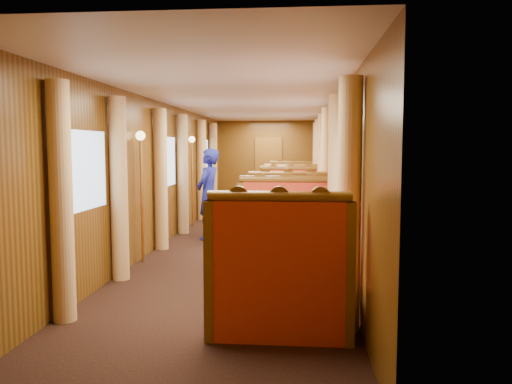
# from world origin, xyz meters

# --- Properties ---
(floor) EXTENTS (3.00, 12.00, 0.01)m
(floor) POSITION_xyz_m (0.00, 0.00, 0.00)
(floor) COLOR black
(floor) RESTS_ON ground
(ceiling) EXTENTS (3.00, 12.00, 0.01)m
(ceiling) POSITION_xyz_m (0.00, 0.00, 2.50)
(ceiling) COLOR silver
(ceiling) RESTS_ON wall_left
(wall_far) EXTENTS (3.00, 0.01, 2.50)m
(wall_far) POSITION_xyz_m (0.00, 6.00, 1.25)
(wall_far) COLOR brown
(wall_far) RESTS_ON floor
(wall_near) EXTENTS (3.00, 0.01, 2.50)m
(wall_near) POSITION_xyz_m (0.00, -6.00, 1.25)
(wall_near) COLOR brown
(wall_near) RESTS_ON floor
(wall_left) EXTENTS (0.01, 12.00, 2.50)m
(wall_left) POSITION_xyz_m (-1.50, 0.00, 1.25)
(wall_left) COLOR brown
(wall_left) RESTS_ON floor
(wall_right) EXTENTS (0.01, 12.00, 2.50)m
(wall_right) POSITION_xyz_m (1.50, 0.00, 1.25)
(wall_right) COLOR brown
(wall_right) RESTS_ON floor
(doorway_far) EXTENTS (0.80, 0.04, 2.00)m
(doorway_far) POSITION_xyz_m (0.00, 5.97, 1.00)
(doorway_far) COLOR brown
(doorway_far) RESTS_ON floor
(table_near) EXTENTS (1.05, 0.72, 0.75)m
(table_near) POSITION_xyz_m (0.75, -3.50, 0.38)
(table_near) COLOR white
(table_near) RESTS_ON floor
(banquette_near_fwd) EXTENTS (1.30, 0.55, 1.34)m
(banquette_near_fwd) POSITION_xyz_m (0.75, -4.51, 0.42)
(banquette_near_fwd) COLOR #B01317
(banquette_near_fwd) RESTS_ON floor
(banquette_near_aft) EXTENTS (1.30, 0.55, 1.34)m
(banquette_near_aft) POSITION_xyz_m (0.75, -2.49, 0.42)
(banquette_near_aft) COLOR #B01317
(banquette_near_aft) RESTS_ON floor
(table_mid) EXTENTS (1.05, 0.72, 0.75)m
(table_mid) POSITION_xyz_m (0.75, 0.00, 0.38)
(table_mid) COLOR white
(table_mid) RESTS_ON floor
(banquette_mid_fwd) EXTENTS (1.30, 0.55, 1.34)m
(banquette_mid_fwd) POSITION_xyz_m (0.75, -1.01, 0.42)
(banquette_mid_fwd) COLOR #B01317
(banquette_mid_fwd) RESTS_ON floor
(banquette_mid_aft) EXTENTS (1.30, 0.55, 1.34)m
(banquette_mid_aft) POSITION_xyz_m (0.75, 1.01, 0.42)
(banquette_mid_aft) COLOR #B01317
(banquette_mid_aft) RESTS_ON floor
(table_far) EXTENTS (1.05, 0.72, 0.75)m
(table_far) POSITION_xyz_m (0.75, 3.50, 0.38)
(table_far) COLOR white
(table_far) RESTS_ON floor
(banquette_far_fwd) EXTENTS (1.30, 0.55, 1.34)m
(banquette_far_fwd) POSITION_xyz_m (0.75, 2.49, 0.42)
(banquette_far_fwd) COLOR #B01317
(banquette_far_fwd) RESTS_ON floor
(banquette_far_aft) EXTENTS (1.30, 0.55, 1.34)m
(banquette_far_aft) POSITION_xyz_m (0.75, 4.51, 0.42)
(banquette_far_aft) COLOR #B01317
(banquette_far_aft) RESTS_ON floor
(tea_tray) EXTENTS (0.38, 0.31, 0.01)m
(tea_tray) POSITION_xyz_m (0.62, -3.53, 0.76)
(tea_tray) COLOR silver
(tea_tray) RESTS_ON table_near
(teapot_left) EXTENTS (0.18, 0.15, 0.12)m
(teapot_left) POSITION_xyz_m (0.55, -3.58, 0.81)
(teapot_left) COLOR silver
(teapot_left) RESTS_ON tea_tray
(teapot_right) EXTENTS (0.20, 0.17, 0.14)m
(teapot_right) POSITION_xyz_m (0.73, -3.60, 0.82)
(teapot_right) COLOR silver
(teapot_right) RESTS_ON tea_tray
(teapot_back) EXTENTS (0.20, 0.17, 0.13)m
(teapot_back) POSITION_xyz_m (0.61, -3.46, 0.82)
(teapot_back) COLOR silver
(teapot_back) RESTS_ON tea_tray
(fruit_plate) EXTENTS (0.21, 0.21, 0.05)m
(fruit_plate) POSITION_xyz_m (1.09, -3.65, 0.77)
(fruit_plate) COLOR white
(fruit_plate) RESTS_ON table_near
(cup_inboard) EXTENTS (0.08, 0.08, 0.26)m
(cup_inboard) POSITION_xyz_m (0.40, -3.34, 0.86)
(cup_inboard) COLOR white
(cup_inboard) RESTS_ON table_near
(cup_outboard) EXTENTS (0.08, 0.08, 0.26)m
(cup_outboard) POSITION_xyz_m (0.47, -3.30, 0.86)
(cup_outboard) COLOR white
(cup_outboard) RESTS_ON table_near
(rose_vase_mid) EXTENTS (0.06, 0.06, 0.36)m
(rose_vase_mid) POSITION_xyz_m (0.78, 0.02, 0.93)
(rose_vase_mid) COLOR silver
(rose_vase_mid) RESTS_ON table_mid
(rose_vase_far) EXTENTS (0.06, 0.06, 0.36)m
(rose_vase_far) POSITION_xyz_m (0.76, 3.47, 0.93)
(rose_vase_far) COLOR silver
(rose_vase_far) RESTS_ON table_far
(window_left_near) EXTENTS (0.01, 1.20, 0.90)m
(window_left_near) POSITION_xyz_m (-1.49, -3.50, 1.45)
(window_left_near) COLOR #96ADCE
(window_left_near) RESTS_ON wall_left
(curtain_left_near_a) EXTENTS (0.22, 0.22, 2.35)m
(curtain_left_near_a) POSITION_xyz_m (-1.38, -4.28, 1.18)
(curtain_left_near_a) COLOR #DEB171
(curtain_left_near_a) RESTS_ON floor
(curtain_left_near_b) EXTENTS (0.22, 0.22, 2.35)m
(curtain_left_near_b) POSITION_xyz_m (-1.38, -2.72, 1.18)
(curtain_left_near_b) COLOR #DEB171
(curtain_left_near_b) RESTS_ON floor
(window_right_near) EXTENTS (0.01, 1.20, 0.90)m
(window_right_near) POSITION_xyz_m (1.49, -3.50, 1.45)
(window_right_near) COLOR #96ADCE
(window_right_near) RESTS_ON wall_right
(curtain_right_near_a) EXTENTS (0.22, 0.22, 2.35)m
(curtain_right_near_a) POSITION_xyz_m (1.38, -4.28, 1.18)
(curtain_right_near_a) COLOR #DEB171
(curtain_right_near_a) RESTS_ON floor
(curtain_right_near_b) EXTENTS (0.22, 0.22, 2.35)m
(curtain_right_near_b) POSITION_xyz_m (1.38, -2.72, 1.18)
(curtain_right_near_b) COLOR #DEB171
(curtain_right_near_b) RESTS_ON floor
(window_left_mid) EXTENTS (0.01, 1.20, 0.90)m
(window_left_mid) POSITION_xyz_m (-1.49, 0.00, 1.45)
(window_left_mid) COLOR #96ADCE
(window_left_mid) RESTS_ON wall_left
(curtain_left_mid_a) EXTENTS (0.22, 0.22, 2.35)m
(curtain_left_mid_a) POSITION_xyz_m (-1.38, -0.78, 1.18)
(curtain_left_mid_a) COLOR #DEB171
(curtain_left_mid_a) RESTS_ON floor
(curtain_left_mid_b) EXTENTS (0.22, 0.22, 2.35)m
(curtain_left_mid_b) POSITION_xyz_m (-1.38, 0.78, 1.18)
(curtain_left_mid_b) COLOR #DEB171
(curtain_left_mid_b) RESTS_ON floor
(window_right_mid) EXTENTS (0.01, 1.20, 0.90)m
(window_right_mid) POSITION_xyz_m (1.49, 0.00, 1.45)
(window_right_mid) COLOR #96ADCE
(window_right_mid) RESTS_ON wall_right
(curtain_right_mid_a) EXTENTS (0.22, 0.22, 2.35)m
(curtain_right_mid_a) POSITION_xyz_m (1.38, -0.78, 1.18)
(curtain_right_mid_a) COLOR #DEB171
(curtain_right_mid_a) RESTS_ON floor
(curtain_right_mid_b) EXTENTS (0.22, 0.22, 2.35)m
(curtain_right_mid_b) POSITION_xyz_m (1.38, 0.78, 1.18)
(curtain_right_mid_b) COLOR #DEB171
(curtain_right_mid_b) RESTS_ON floor
(window_left_far) EXTENTS (0.01, 1.20, 0.90)m
(window_left_far) POSITION_xyz_m (-1.49, 3.50, 1.45)
(window_left_far) COLOR #96ADCE
(window_left_far) RESTS_ON wall_left
(curtain_left_far_a) EXTENTS (0.22, 0.22, 2.35)m
(curtain_left_far_a) POSITION_xyz_m (-1.38, 2.72, 1.18)
(curtain_left_far_a) COLOR #DEB171
(curtain_left_far_a) RESTS_ON floor
(curtain_left_far_b) EXTENTS (0.22, 0.22, 2.35)m
(curtain_left_far_b) POSITION_xyz_m (-1.38, 4.28, 1.18)
(curtain_left_far_b) COLOR #DEB171
(curtain_left_far_b) RESTS_ON floor
(window_right_far) EXTENTS (0.01, 1.20, 0.90)m
(window_right_far) POSITION_xyz_m (1.49, 3.50, 1.45)
(window_right_far) COLOR #96ADCE
(window_right_far) RESTS_ON wall_right
(curtain_right_far_a) EXTENTS (0.22, 0.22, 2.35)m
(curtain_right_far_a) POSITION_xyz_m (1.38, 2.72, 1.18)
(curtain_right_far_a) COLOR #DEB171
(curtain_right_far_a) RESTS_ON floor
(curtain_right_far_b) EXTENTS (0.22, 0.22, 2.35)m
(curtain_right_far_b) POSITION_xyz_m (1.38, 4.28, 1.18)
(curtain_right_far_b) COLOR #DEB171
(curtain_right_far_b) RESTS_ON floor
(sconce_left_fore) EXTENTS (0.14, 0.14, 1.95)m
(sconce_left_fore) POSITION_xyz_m (-1.40, -1.75, 1.38)
(sconce_left_fore) COLOR #BF8C3F
(sconce_left_fore) RESTS_ON floor
(sconce_right_fore) EXTENTS (0.14, 0.14, 1.95)m
(sconce_right_fore) POSITION_xyz_m (1.40, -1.75, 1.38)
(sconce_right_fore) COLOR #BF8C3F
(sconce_right_fore) RESTS_ON floor
(sconce_left_aft) EXTENTS (0.14, 0.14, 1.95)m
(sconce_left_aft) POSITION_xyz_m (-1.40, 1.75, 1.38)
(sconce_left_aft) COLOR #BF8C3F
(sconce_left_aft) RESTS_ON floor
(sconce_right_aft) EXTENTS (0.14, 0.14, 1.95)m
(sconce_right_aft) POSITION_xyz_m (1.40, 1.75, 1.38)
(sconce_right_aft) COLOR #BF8C3F
(sconce_right_aft) RESTS_ON floor
(steward) EXTENTS (0.54, 0.69, 1.69)m
(steward) POSITION_xyz_m (-0.76, 0.23, 0.84)
(steward) COLOR navy
(steward) RESTS_ON floor
(passenger) EXTENTS (0.40, 0.44, 0.76)m
(passenger) POSITION_xyz_m (0.75, 0.77, 0.74)
(passenger) COLOR beige
(passenger) RESTS_ON banquette_mid_aft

